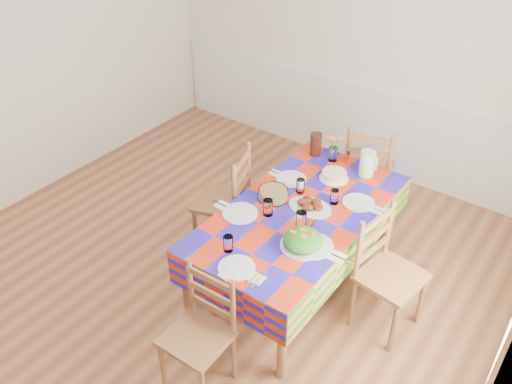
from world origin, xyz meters
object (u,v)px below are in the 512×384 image
at_px(green_pitcher, 367,163).
at_px(chair_near, 200,334).
at_px(chair_far, 368,171).
at_px(meat_platter, 310,205).
at_px(chair_left, 226,201).
at_px(chair_right, 386,274).
at_px(tea_pitcher, 316,144).
at_px(dining_table, 300,219).

bearing_deg(green_pitcher, chair_near, -95.12).
height_order(chair_near, chair_far, chair_far).
bearing_deg(meat_platter, chair_far, 91.62).
bearing_deg(chair_near, chair_left, 120.55).
height_order(meat_platter, chair_far, chair_far).
distance_m(green_pitcher, chair_near, 1.97).
bearing_deg(chair_near, green_pitcher, 83.51).
xyz_separation_m(green_pitcher, chair_left, (-0.91, -0.73, -0.35)).
xyz_separation_m(chair_near, chair_left, (-0.74, 1.19, 0.04)).
bearing_deg(chair_right, tea_pitcher, 62.83).
bearing_deg(meat_platter, chair_near, -92.05).
bearing_deg(dining_table, green_pitcher, 77.11).
xyz_separation_m(meat_platter, chair_right, (0.70, -0.06, -0.27)).
xyz_separation_m(green_pitcher, chair_near, (-0.17, -1.93, -0.39)).
relative_size(chair_far, chair_left, 0.98).
distance_m(chair_far, chair_right, 1.38).
distance_m(chair_near, chair_far, 2.35).
relative_size(tea_pitcher, chair_right, 0.21).
bearing_deg(chair_right, chair_left, 98.06).
bearing_deg(chair_right, meat_platter, 93.22).
height_order(green_pitcher, chair_right, chair_right).
height_order(dining_table, tea_pitcher, tea_pitcher).
bearing_deg(chair_left, tea_pitcher, 132.67).
bearing_deg(green_pitcher, chair_right, -52.51).
distance_m(dining_table, tea_pitcher, 0.87).
relative_size(dining_table, chair_far, 1.91).
relative_size(green_pitcher, tea_pitcher, 1.06).
bearing_deg(green_pitcher, dining_table, -102.89).
height_order(meat_platter, tea_pitcher, tea_pitcher).
distance_m(dining_table, meat_platter, 0.13).
relative_size(meat_platter, chair_left, 0.35).
xyz_separation_m(dining_table, chair_far, (0.01, 1.17, -0.17)).
bearing_deg(chair_far, meat_platter, 75.65).
distance_m(dining_table, chair_right, 0.76).
height_order(dining_table, chair_near, chair_near).
bearing_deg(chair_left, chair_far, 127.67).
distance_m(green_pitcher, chair_left, 1.22).
relative_size(green_pitcher, chair_left, 0.22).
bearing_deg(chair_left, dining_table, 69.59).
relative_size(tea_pitcher, chair_near, 0.22).
distance_m(tea_pitcher, chair_left, 0.93).
height_order(meat_platter, chair_right, chair_right).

